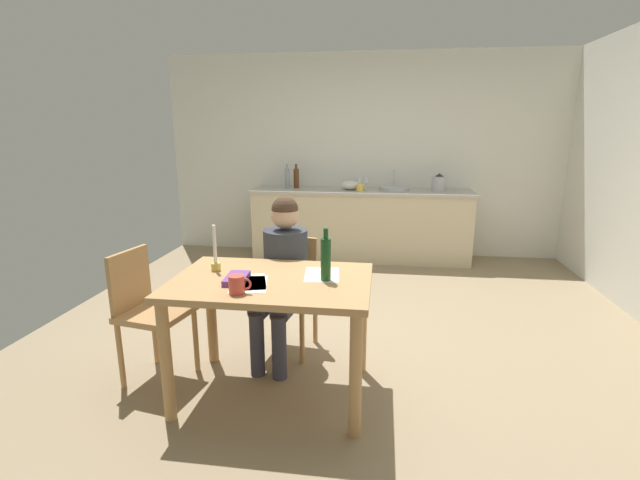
% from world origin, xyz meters
% --- Properties ---
extents(ground_plane, '(5.20, 5.20, 0.04)m').
position_xyz_m(ground_plane, '(0.00, 0.00, -0.02)').
color(ground_plane, '#937F60').
extents(wall_back, '(5.20, 0.12, 2.60)m').
position_xyz_m(wall_back, '(0.00, 2.60, 1.30)').
color(wall_back, silver).
rests_on(wall_back, ground).
extents(kitchen_counter, '(2.78, 0.64, 0.90)m').
position_xyz_m(kitchen_counter, '(0.00, 2.24, 0.45)').
color(kitchen_counter, beige).
rests_on(kitchen_counter, ground).
extents(dining_table, '(1.20, 0.81, 0.77)m').
position_xyz_m(dining_table, '(-0.38, -0.95, 0.65)').
color(dining_table, tan).
rests_on(dining_table, ground).
extents(chair_at_table, '(0.45, 0.45, 0.85)m').
position_xyz_m(chair_at_table, '(-0.41, -0.31, 0.47)').
color(chair_at_table, tan).
rests_on(chair_at_table, ground).
extents(person_seated, '(0.38, 0.62, 1.19)m').
position_xyz_m(person_seated, '(-0.43, -0.45, 0.68)').
color(person_seated, '#333842').
rests_on(person_seated, ground).
extents(chair_side_empty, '(0.46, 0.46, 0.89)m').
position_xyz_m(chair_side_empty, '(-1.24, -0.89, 0.50)').
color(chair_side_empty, tan).
rests_on(chair_side_empty, ground).
extents(coffee_mug, '(0.13, 0.09, 0.10)m').
position_xyz_m(coffee_mug, '(-0.51, -1.22, 0.83)').
color(coffee_mug, '#D84C3F').
rests_on(coffee_mug, dining_table).
extents(candlestick, '(0.06, 0.06, 0.30)m').
position_xyz_m(candlestick, '(-0.77, -0.85, 0.86)').
color(candlestick, gold).
rests_on(candlestick, dining_table).
extents(book_magazine, '(0.14, 0.23, 0.03)m').
position_xyz_m(book_magazine, '(-0.58, -1.03, 0.79)').
color(book_magazine, '#6F408E').
rests_on(book_magazine, dining_table).
extents(paper_letter, '(0.24, 0.32, 0.00)m').
position_xyz_m(paper_letter, '(-0.09, -0.84, 0.78)').
color(paper_letter, white).
rests_on(paper_letter, dining_table).
extents(paper_bill, '(0.29, 0.34, 0.00)m').
position_xyz_m(paper_bill, '(-0.51, -1.04, 0.78)').
color(paper_bill, white).
rests_on(paper_bill, dining_table).
extents(paper_envelope, '(0.27, 0.33, 0.00)m').
position_xyz_m(paper_envelope, '(-0.49, -1.07, 0.78)').
color(paper_envelope, white).
rests_on(paper_envelope, dining_table).
extents(wine_bottle_on_table, '(0.06, 0.06, 0.32)m').
position_xyz_m(wine_bottle_on_table, '(-0.05, -0.94, 0.91)').
color(wine_bottle_on_table, '#194C23').
rests_on(wine_bottle_on_table, dining_table).
extents(sink_unit, '(0.36, 0.36, 0.24)m').
position_xyz_m(sink_unit, '(0.41, 2.24, 0.92)').
color(sink_unit, '#B2B7BC').
rests_on(sink_unit, kitchen_counter).
extents(bottle_oil, '(0.06, 0.06, 0.31)m').
position_xyz_m(bottle_oil, '(-0.96, 2.25, 1.03)').
color(bottle_oil, '#8C999E').
rests_on(bottle_oil, kitchen_counter).
extents(bottle_vinegar, '(0.07, 0.07, 0.31)m').
position_xyz_m(bottle_vinegar, '(-0.85, 2.31, 1.03)').
color(bottle_vinegar, '#593319').
rests_on(bottle_vinegar, kitchen_counter).
extents(mixing_bowl, '(0.24, 0.24, 0.11)m').
position_xyz_m(mixing_bowl, '(-0.14, 2.23, 0.95)').
color(mixing_bowl, white).
rests_on(mixing_bowl, kitchen_counter).
extents(stovetop_kettle, '(0.18, 0.18, 0.22)m').
position_xyz_m(stovetop_kettle, '(0.96, 2.24, 1.00)').
color(stovetop_kettle, '#B7BABF').
rests_on(stovetop_kettle, kitchen_counter).
extents(wine_glass_near_sink, '(0.07, 0.07, 0.15)m').
position_xyz_m(wine_glass_near_sink, '(0.05, 2.39, 1.01)').
color(wine_glass_near_sink, silver).
rests_on(wine_glass_near_sink, kitchen_counter).
extents(wine_glass_by_kettle, '(0.07, 0.07, 0.15)m').
position_xyz_m(wine_glass_by_kettle, '(-0.04, 2.39, 1.01)').
color(wine_glass_by_kettle, silver).
rests_on(wine_glass_by_kettle, kitchen_counter).
extents(teacup_on_counter, '(0.12, 0.09, 0.09)m').
position_xyz_m(teacup_on_counter, '(-0.01, 2.09, 0.94)').
color(teacup_on_counter, '#F2CC4C').
rests_on(teacup_on_counter, kitchen_counter).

